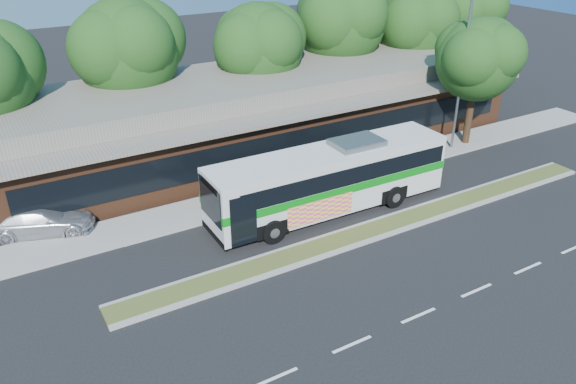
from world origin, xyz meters
name	(u,v)px	position (x,y,z in m)	size (l,w,h in m)	color
ground	(393,233)	(0.00, 0.00, 0.00)	(120.00, 120.00, 0.00)	black
median_strip	(385,226)	(0.00, 0.60, 0.07)	(26.00, 1.10, 0.15)	#444C20
sidewalk	(317,180)	(0.00, 6.40, 0.06)	(44.00, 2.60, 0.12)	gray
plaza_building	(260,110)	(0.00, 12.99, 2.13)	(33.20, 11.20, 4.45)	#512C19
lamp_post	(462,71)	(9.56, 6.00, 4.90)	(0.93, 0.18, 9.07)	slate
tree_bg_b	(133,47)	(-6.57, 16.14, 6.14)	(6.69, 6.00, 9.00)	black
tree_bg_c	(263,45)	(1.40, 15.13, 5.59)	(6.24, 5.60, 8.26)	black
tree_bg_d	(345,19)	(8.45, 16.15, 6.42)	(6.91, 6.20, 9.37)	black
tree_bg_e	(419,23)	(14.42, 15.14, 5.74)	(6.47, 5.80, 8.50)	black
tree_bg_f	(468,10)	(20.43, 16.14, 6.06)	(6.69, 6.00, 8.92)	black
transit_bus	(330,175)	(-1.31, 3.33, 1.92)	(12.33, 3.03, 3.45)	silver
sedan	(41,220)	(-13.87, 8.17, 0.68)	(1.91, 4.70, 1.37)	silver
sidewalk_tree	(481,56)	(11.35, 6.32, 5.46)	(5.46, 4.90, 7.80)	black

